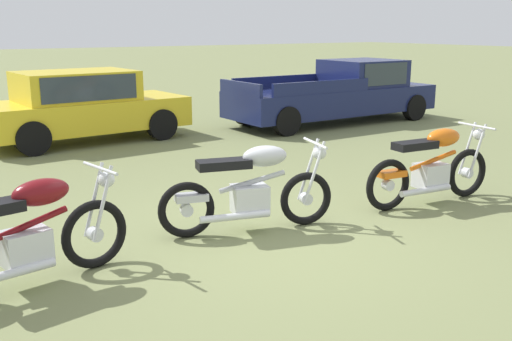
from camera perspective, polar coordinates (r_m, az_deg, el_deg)
The scene contains 6 objects.
ground_plane at distance 6.60m, azimuth 1.09°, elevation -6.57°, with size 120.00×120.00×0.00m, color olive.
motorcycle_maroon at distance 5.64m, azimuth -21.42°, elevation -5.89°, with size 2.04×0.73×1.02m.
motorcycle_silver at distance 6.69m, azimuth -0.56°, elevation -1.85°, with size 2.02×0.85×1.02m.
motorcycle_orange at distance 8.09m, azimuth 16.62°, elevation 0.33°, with size 2.05×0.64×1.02m.
car_yellow at distance 12.49m, azimuth -16.55°, elevation 6.33°, with size 4.11×2.00×1.43m.
pickup_truck_navy at distance 14.65m, azimuth 8.32°, elevation 7.60°, with size 5.37×1.84×1.49m.
Camera 1 is at (-3.52, -5.09, 2.30)m, focal length 41.34 mm.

